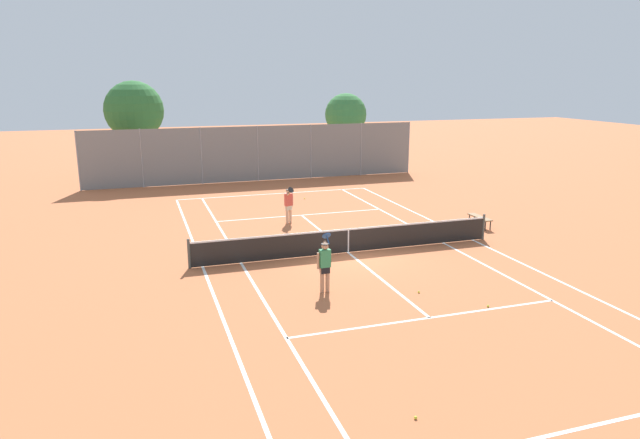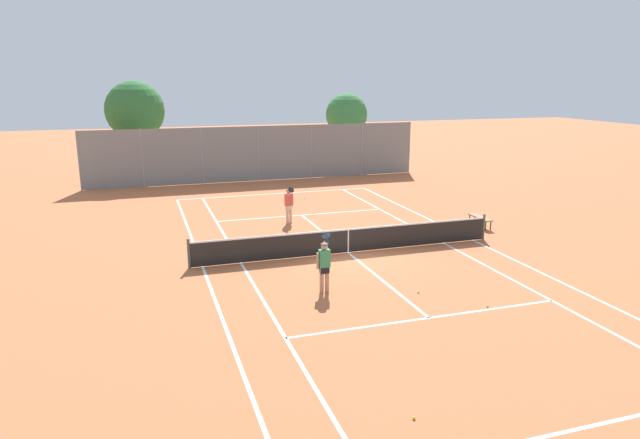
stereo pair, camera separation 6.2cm
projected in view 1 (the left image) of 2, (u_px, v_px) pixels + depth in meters
ground_plane at (348, 253)px, 21.79m from camera, size 120.00×120.00×0.00m
court_line_markings at (348, 253)px, 21.79m from camera, size 11.10×23.90×0.01m
tennis_net at (348, 240)px, 21.67m from camera, size 12.00×0.10×1.07m
player_near_side at (325, 263)px, 17.62m from camera, size 0.64×0.76×1.77m
player_far_left at (289, 203)px, 25.98m from camera, size 0.45×0.88×1.77m
loose_tennis_ball_0 at (416, 418)px, 11.18m from camera, size 0.07×0.07×0.07m
loose_tennis_ball_1 at (419, 292)px, 17.72m from camera, size 0.07×0.07×0.07m
loose_tennis_ball_2 at (488, 306)px, 16.63m from camera, size 0.07×0.07×0.07m
loose_tennis_ball_3 at (305, 198)px, 31.36m from camera, size 0.07×0.07×0.07m
courtside_bench at (480, 218)px, 25.47m from camera, size 0.36×1.50×0.47m
back_fence at (258, 154)px, 36.42m from camera, size 21.43×0.08×3.53m
tree_behind_left at (135, 112)px, 36.66m from camera, size 3.74×3.74×6.32m
tree_behind_right at (345, 116)px, 41.40m from camera, size 3.03×3.03×5.40m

